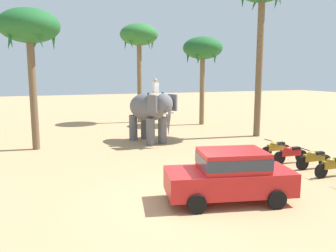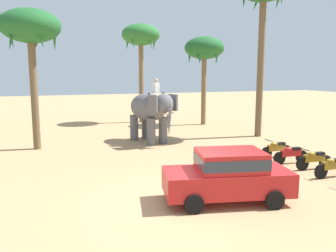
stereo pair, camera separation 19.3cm
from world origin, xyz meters
name	(u,v)px [view 1 (the left image)]	position (x,y,z in m)	size (l,w,h in m)	color
ground_plane	(189,202)	(0.00, 0.00, 0.00)	(120.00, 120.00, 0.00)	tan
car_sedan_foreground	(230,174)	(1.29, -0.36, 0.93)	(4.38, 2.59, 1.70)	red
elephant_with_mahout	(150,110)	(1.91, 9.82, 1.99)	(2.53, 4.02, 3.88)	slate
motorcycle_mid_row	(333,166)	(6.61, 0.40, 0.46)	(1.80, 0.55, 0.94)	black
motorcycle_fourth_in_row	(314,159)	(6.77, 1.58, 0.46)	(1.80, 0.55, 0.94)	black
motorcycle_far_in_row	(291,154)	(6.49, 2.73, 0.46)	(1.80, 0.55, 0.94)	black
motorcycle_end_of_row	(276,148)	(6.60, 3.90, 0.46)	(1.80, 0.55, 0.94)	black
palm_tree_left_of_road	(29,29)	(-4.59, 10.29, 6.48)	(3.20, 3.20, 7.58)	brown
palm_tree_far_back	(203,50)	(8.29, 15.40, 6.05)	(3.20, 3.20, 7.13)	brown
palm_tree_leaning_seaward	(139,38)	(3.89, 18.51, 7.17)	(3.20, 3.20, 8.32)	brown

